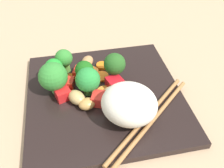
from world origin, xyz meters
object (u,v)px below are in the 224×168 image
Objects in this scene: rice_mound at (129,104)px; carrot_slice_1 at (101,76)px; square_plate at (105,96)px; broccoli_floret_5 at (88,80)px; chopstick_pair at (150,118)px.

rice_mound is 3.22× the size of carrot_slice_1.
carrot_slice_1 reaches higher than square_plate.
rice_mound is 1.70× the size of broccoli_floret_5.
square_plate is 4.82cm from broccoli_floret_5.
carrot_slice_1 is at bearing 74.78° from chopstick_pair.
chopstick_pair reaches higher than square_plate.
square_plate is 3.08× the size of rice_mound.
chopstick_pair reaches higher than carrot_slice_1.
square_plate is at bearing 116.38° from rice_mound.
rice_mound is 9.55cm from broccoli_floret_5.
chopstick_pair is at bearing -48.77° from square_plate.
broccoli_floret_5 is at bearing -126.64° from carrot_slice_1.
rice_mound is at bearing 117.81° from chopstick_pair.
carrot_slice_1 is at bearing 90.08° from square_plate.
square_plate is 5.24× the size of broccoli_floret_5.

